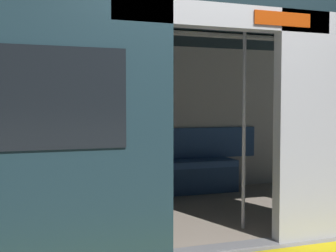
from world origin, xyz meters
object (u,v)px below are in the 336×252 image
Objects in this scene: grab_pole_door at (162,128)px; grab_pole_far at (244,126)px; train_car at (171,85)px; handbag at (104,158)px; person_seated at (136,148)px; book at (164,160)px; bench_seat at (150,171)px.

grab_pole_far is at bearing -174.93° from grab_pole_door.
train_car is 24.62× the size of handbag.
person_seated is at bearing -69.49° from grab_pole_far.
grab_pole_door is at bearing 80.41° from book.
grab_pole_far is at bearing 124.20° from train_car.
grab_pole_far is at bearing 106.16° from book.
book is 2.13m from grab_pole_door.
grab_pole_door reaches higher than book.
handbag is 0.86m from book.
train_car is 3.08× the size of grab_pole_door.
handbag reaches higher than bench_seat.
train_car reaches higher than bench_seat.
person_seated reaches higher than book.
person_seated is 5.39× the size of book.
handbag is at bearing -84.58° from grab_pole_door.
train_car is 1.52m from handbag.
book is (-0.85, -0.04, -0.07)m from handbag.
person_seated is at bearing 14.31° from bench_seat.
bench_seat is (-0.07, -1.04, -1.12)m from train_car.
bench_seat is 1.23× the size of grab_pole_far.
train_car is at bearing 86.26° from bench_seat.
person_seated is 4.56× the size of handbag.
book is at bearing -109.14° from grab_pole_door.
grab_pole_door is at bearing 95.42° from handbag.
grab_pole_far is (-0.22, 1.86, 0.57)m from book.
book is at bearing -177.34° from handbag.
train_car is at bearing 117.54° from handbag.
bench_seat is 2.04m from grab_pole_door.
train_car reaches higher than grab_pole_far.
book is at bearing -83.39° from grab_pole_far.
grab_pole_door reaches higher than bench_seat.
train_car is 29.09× the size of book.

